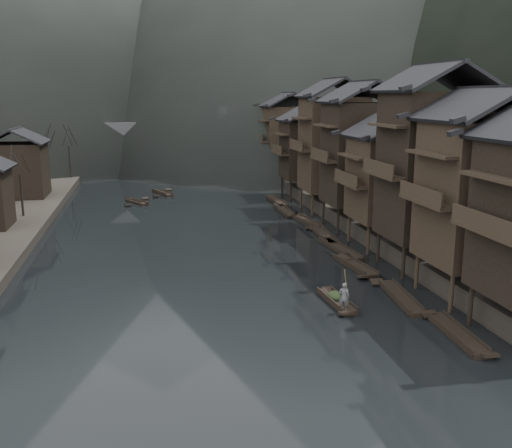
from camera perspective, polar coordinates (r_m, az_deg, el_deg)
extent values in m
plane|color=black|center=(37.80, -3.15, -8.47)|extent=(300.00, 300.00, 0.00)
cube|color=#2D2823|center=(85.78, 16.67, 3.65)|extent=(40.00, 200.00, 1.80)
cylinder|color=black|center=(37.05, 20.67, -7.61)|extent=(0.30, 0.30, 2.90)
cylinder|color=black|center=(38.53, 24.18, -7.14)|extent=(0.30, 0.30, 2.90)
cube|color=#2F241A|center=(33.20, 22.19, -0.65)|extent=(1.20, 5.70, 0.25)
cylinder|color=#2F241A|center=(38.81, 18.97, -6.56)|extent=(0.30, 0.30, 2.90)
cylinder|color=#2F241A|center=(42.80, 15.79, -4.55)|extent=(0.30, 0.30, 2.90)
cylinder|color=#2F241A|center=(40.23, 22.39, -6.16)|extent=(0.30, 0.30, 2.90)
cylinder|color=#2F241A|center=(44.09, 18.99, -4.26)|extent=(0.30, 0.30, 2.90)
cube|color=#2F241A|center=(40.96, 21.68, 2.93)|extent=(7.00, 6.00, 9.45)
cube|color=#2F241A|center=(39.03, 16.67, 2.15)|extent=(1.20, 5.70, 0.25)
cylinder|color=black|center=(44.68, 14.52, -3.74)|extent=(0.30, 0.30, 2.90)
cylinder|color=black|center=(48.88, 12.12, -2.20)|extent=(0.30, 0.30, 2.90)
cylinder|color=black|center=(45.92, 17.63, -3.50)|extent=(0.30, 0.30, 2.90)
cylinder|color=black|center=(50.01, 15.02, -2.02)|extent=(0.30, 0.30, 2.90)
cube|color=black|center=(46.81, 17.18, 5.55)|extent=(7.00, 6.00, 11.33)
cube|color=#2F241A|center=(45.13, 12.63, 4.84)|extent=(1.20, 5.70, 0.25)
cylinder|color=#2F241A|center=(50.84, 11.15, -1.58)|extent=(0.30, 0.30, 2.90)
cylinder|color=#2F241A|center=(55.18, 9.29, -0.38)|extent=(0.30, 0.30, 2.90)
cylinder|color=#2F241A|center=(51.93, 13.97, -1.42)|extent=(0.30, 0.30, 2.90)
cylinder|color=#2F241A|center=(56.18, 11.92, -0.25)|extent=(0.30, 0.30, 2.90)
cube|color=#2F241A|center=(53.27, 13.51, 4.45)|extent=(7.00, 6.00, 7.42)
cube|color=#2F241A|center=(51.79, 9.45, 3.99)|extent=(1.20, 5.70, 0.25)
cylinder|color=black|center=(58.11, 8.20, 0.33)|extent=(0.30, 0.30, 2.90)
cylinder|color=black|center=(62.56, 6.76, 1.25)|extent=(0.30, 0.30, 2.90)
cylinder|color=black|center=(59.07, 10.72, 0.43)|extent=(0.30, 0.30, 2.90)
cylinder|color=black|center=(63.45, 9.12, 1.34)|extent=(0.30, 0.30, 2.90)
cube|color=black|center=(60.41, 10.44, 6.93)|extent=(7.00, 6.00, 10.34)
cube|color=#2F241A|center=(59.11, 6.78, 6.43)|extent=(1.20, 5.70, 0.25)
cylinder|color=#2F241A|center=(66.49, 5.65, 1.96)|extent=(0.30, 0.30, 2.90)
cylinder|color=#2F241A|center=(71.02, 4.54, 2.68)|extent=(0.30, 0.30, 2.90)
cylinder|color=#2F241A|center=(67.33, 7.90, 2.04)|extent=(0.30, 0.30, 2.90)
cylinder|color=#2F241A|center=(71.81, 6.66, 2.74)|extent=(0.30, 0.30, 2.90)
cube|color=#2F241A|center=(68.80, 7.70, 7.93)|extent=(7.00, 6.00, 10.85)
cube|color=#2F241A|center=(67.67, 4.45, 7.47)|extent=(1.20, 5.70, 0.25)
cylinder|color=black|center=(75.97, 3.49, 3.35)|extent=(0.30, 0.30, 2.90)
cylinder|color=black|center=(80.57, 2.63, 3.90)|extent=(0.30, 0.30, 2.90)
cylinder|color=black|center=(76.70, 5.48, 3.41)|extent=(0.30, 0.30, 2.90)
cylinder|color=black|center=(81.26, 4.52, 3.95)|extent=(0.30, 0.30, 2.90)
cube|color=black|center=(78.43, 5.31, 7.41)|extent=(7.00, 6.00, 7.70)
cube|color=#2F241A|center=(77.44, 2.44, 7.10)|extent=(1.20, 5.70, 0.25)
cylinder|color=#2F241A|center=(87.50, 1.51, 4.62)|extent=(0.30, 0.30, 2.90)
cylinder|color=#2F241A|center=(92.14, 0.86, 5.03)|extent=(0.30, 0.30, 2.90)
cylinder|color=#2F241A|center=(88.14, 3.26, 4.66)|extent=(0.30, 0.30, 2.90)
cylinder|color=#2F241A|center=(92.75, 2.52, 5.07)|extent=(0.30, 0.30, 2.90)
cube|color=#2F241A|center=(89.90, 3.14, 8.65)|extent=(7.00, 6.00, 9.36)
cube|color=#2F241A|center=(89.04, 0.62, 8.33)|extent=(1.20, 5.70, 0.25)
cube|color=black|center=(79.03, -22.63, 5.18)|extent=(6.50, 6.50, 6.80)
cylinder|color=black|center=(54.60, -23.84, 0.64)|extent=(0.24, 0.24, 4.09)
cylinder|color=black|center=(65.99, -21.69, 2.94)|extent=(0.24, 0.24, 4.52)
cylinder|color=black|center=(83.33, -19.58, 5.33)|extent=(0.24, 0.24, 5.53)
cylinder|color=black|center=(94.95, -18.57, 6.06)|extent=(0.24, 0.24, 4.99)
cube|color=black|center=(35.61, 19.40, -10.33)|extent=(1.43, 6.17, 0.30)
cube|color=black|center=(35.55, 19.42, -10.06)|extent=(1.47, 6.05, 0.10)
cube|color=black|center=(37.84, 16.96, -8.54)|extent=(0.97, 0.80, 0.33)
cube|color=black|center=(33.38, 22.23, -11.88)|extent=(0.97, 0.80, 0.33)
cube|color=black|center=(40.52, 14.25, -7.15)|extent=(1.76, 6.86, 0.30)
cube|color=black|center=(40.46, 14.26, -6.91)|extent=(1.80, 6.73, 0.10)
cube|color=black|center=(43.13, 12.04, -5.61)|extent=(1.01, 0.92, 0.35)
cube|color=black|center=(37.91, 16.79, -8.49)|extent=(1.01, 0.92, 0.35)
cube|color=black|center=(47.06, 9.85, -4.14)|extent=(1.85, 6.25, 0.30)
cube|color=black|center=(47.01, 9.86, -3.93)|extent=(1.89, 6.14, 0.10)
cube|color=black|center=(49.78, 9.05, -3.01)|extent=(1.02, 0.87, 0.33)
cube|color=black|center=(44.28, 10.76, -5.07)|extent=(1.02, 0.87, 0.33)
cube|color=black|center=(51.86, 8.37, -2.50)|extent=(1.83, 7.57, 0.30)
cube|color=black|center=(51.81, 8.38, -2.31)|extent=(1.87, 7.43, 0.10)
cube|color=black|center=(55.21, 7.50, -1.39)|extent=(1.02, 1.01, 0.36)
cube|color=black|center=(48.47, 9.38, -3.45)|extent=(1.02, 1.01, 0.36)
cube|color=black|center=(56.42, 6.89, -1.21)|extent=(1.49, 6.66, 0.30)
cube|color=black|center=(56.38, 6.89, -1.03)|extent=(1.53, 6.53, 0.10)
cube|color=black|center=(59.27, 5.78, -0.36)|extent=(0.98, 0.87, 0.34)
cube|color=black|center=(53.54, 8.12, -1.85)|extent=(0.98, 0.87, 0.34)
cube|color=black|center=(62.68, 5.06, 0.24)|extent=(2.00, 6.67, 0.30)
cube|color=black|center=(62.64, 5.06, 0.40)|extent=(2.04, 6.54, 0.10)
cube|color=black|center=(65.71, 4.68, 0.96)|extent=(1.04, 0.93, 0.34)
cube|color=black|center=(59.61, 5.49, -0.28)|extent=(1.04, 0.93, 0.34)
cube|color=black|center=(68.28, 2.82, 1.31)|extent=(1.14, 6.93, 0.30)
cube|color=black|center=(68.24, 2.83, 1.46)|extent=(1.20, 6.79, 0.10)
cube|color=black|center=(71.43, 2.20, 1.94)|extent=(0.94, 0.86, 0.35)
cube|color=black|center=(65.09, 3.51, 0.86)|extent=(0.94, 0.86, 0.35)
cube|color=black|center=(74.30, 2.11, 2.25)|extent=(1.26, 7.51, 0.30)
cube|color=black|center=(74.26, 2.11, 2.39)|extent=(1.32, 7.36, 0.10)
cube|color=black|center=(77.73, 1.57, 2.83)|extent=(0.95, 0.94, 0.36)
cube|color=black|center=(70.82, 2.72, 1.84)|extent=(0.95, 0.94, 0.36)
cube|color=black|center=(75.57, -11.83, 2.17)|extent=(3.11, 4.57, 0.30)
cube|color=black|center=(75.54, -11.84, 2.30)|extent=(3.11, 4.51, 0.10)
cube|color=black|center=(77.47, -11.03, 2.56)|extent=(1.03, 0.92, 0.29)
cube|color=black|center=(73.64, -12.68, 1.96)|extent=(1.03, 0.92, 0.29)
cube|color=black|center=(81.85, -9.34, 3.07)|extent=(2.93, 5.42, 0.30)
cube|color=black|center=(81.82, -9.34, 3.19)|extent=(2.93, 5.33, 0.10)
cube|color=black|center=(84.25, -8.75, 3.46)|extent=(1.04, 0.94, 0.31)
cube|color=black|center=(79.42, -9.97, 2.85)|extent=(1.04, 0.94, 0.31)
cube|color=#4C4C4F|center=(107.22, -8.67, 9.14)|extent=(40.00, 6.00, 1.60)
cube|color=#4C4C4F|center=(104.45, -8.63, 9.77)|extent=(40.00, 0.50, 1.00)
cube|color=#4C4C4F|center=(109.84, -8.76, 9.90)|extent=(40.00, 0.50, 1.00)
cube|color=#4C4C4F|center=(107.82, -16.10, 6.68)|extent=(3.20, 6.00, 6.40)
cube|color=#4C4C4F|center=(107.43, -11.02, 6.92)|extent=(3.20, 6.00, 6.40)
cube|color=#4C4C4F|center=(107.83, -6.19, 7.10)|extent=(3.20, 6.00, 6.40)
cube|color=#4C4C4F|center=(109.06, -1.18, 7.23)|extent=(3.20, 6.00, 6.40)
cube|color=black|center=(38.99, 8.05, -7.67)|extent=(1.37, 4.78, 0.30)
cube|color=black|center=(38.93, 8.06, -7.42)|extent=(1.42, 4.69, 0.10)
cube|color=black|center=(41.00, 7.25, -6.40)|extent=(0.91, 0.65, 0.29)
cube|color=black|center=(36.90, 8.96, -8.67)|extent=(0.91, 0.65, 0.29)
ellipsoid|color=black|center=(38.99, 7.99, -6.69)|extent=(1.13, 1.48, 0.68)
imported|color=#5E5E61|center=(36.95, 8.82, -6.86)|extent=(0.81, 0.72, 1.86)
cylinder|color=#8C7A51|center=(36.17, 9.27, -2.59)|extent=(1.17, 1.73, 3.82)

